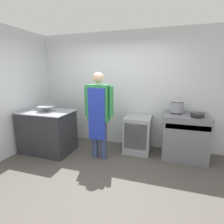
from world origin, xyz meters
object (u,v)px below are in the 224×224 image
(fridge_unit, at_px, (138,134))
(saute_pan, at_px, (197,114))
(mixing_bowl, at_px, (46,109))
(stove, at_px, (185,137))
(stock_pot, at_px, (177,106))
(person_cook, at_px, (99,111))

(fridge_unit, distance_m, saute_pan, 1.30)
(mixing_bowl, bearing_deg, fridge_unit, 17.76)
(stove, bearing_deg, stock_pot, 150.01)
(stock_pot, relative_size, saute_pan, 1.01)
(mixing_bowl, bearing_deg, stove, 11.34)
(stock_pot, bearing_deg, stove, -29.99)
(person_cook, xyz_separation_m, saute_pan, (1.87, 0.44, -0.03))
(stove, height_order, fridge_unit, stove)
(person_cook, distance_m, saute_pan, 1.92)
(person_cook, bearing_deg, fridge_unit, 39.27)
(mixing_bowl, distance_m, stock_pot, 2.81)
(person_cook, distance_m, stock_pot, 1.64)
(person_cook, bearing_deg, mixing_bowl, -178.16)
(stove, distance_m, stock_pot, 0.65)
(person_cook, relative_size, mixing_bowl, 4.84)
(person_cook, bearing_deg, stove, 17.86)
(stock_pot, bearing_deg, fridge_unit, -174.29)
(stove, bearing_deg, saute_pan, -32.48)
(stove, distance_m, person_cook, 1.86)
(fridge_unit, relative_size, saute_pan, 3.20)
(saute_pan, bearing_deg, stove, 147.52)
(stock_pot, distance_m, saute_pan, 0.44)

